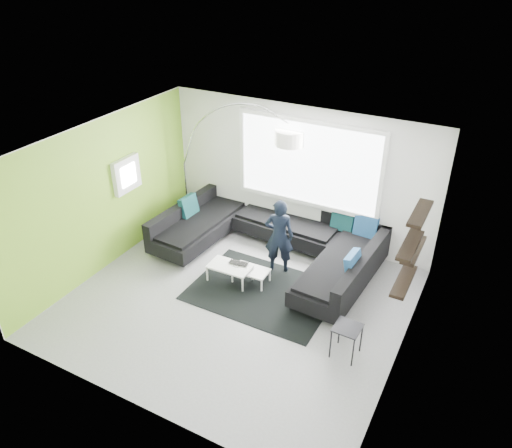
{
  "coord_description": "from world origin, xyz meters",
  "views": [
    {
      "loc": [
        3.47,
        -5.8,
        5.46
      ],
      "look_at": [
        -0.1,
        0.9,
        1.08
      ],
      "focal_mm": 35.0,
      "sensor_mm": 36.0,
      "label": 1
    }
  ],
  "objects_px": {
    "arc_lamp": "(184,163)",
    "side_table": "(346,341)",
    "person": "(279,236)",
    "laptop": "(238,265)",
    "sectional_sofa": "(268,241)",
    "coffee_table": "(240,274)"
  },
  "relations": [
    {
      "from": "arc_lamp",
      "to": "side_table",
      "type": "bearing_deg",
      "value": -36.23
    },
    {
      "from": "person",
      "to": "laptop",
      "type": "xyz_separation_m",
      "value": [
        -0.51,
        -0.66,
        -0.4
      ]
    },
    {
      "from": "sectional_sofa",
      "to": "side_table",
      "type": "xyz_separation_m",
      "value": [
        2.2,
        -1.77,
        -0.12
      ]
    },
    {
      "from": "sectional_sofa",
      "to": "side_table",
      "type": "bearing_deg",
      "value": -35.18
    },
    {
      "from": "arc_lamp",
      "to": "laptop",
      "type": "height_order",
      "value": "arc_lamp"
    },
    {
      "from": "side_table",
      "to": "laptop",
      "type": "bearing_deg",
      "value": 159.75
    },
    {
      "from": "person",
      "to": "coffee_table",
      "type": "bearing_deg",
      "value": 38.1
    },
    {
      "from": "person",
      "to": "laptop",
      "type": "bearing_deg",
      "value": 33.86
    },
    {
      "from": "sectional_sofa",
      "to": "laptop",
      "type": "bearing_deg",
      "value": -96.17
    },
    {
      "from": "coffee_table",
      "to": "side_table",
      "type": "height_order",
      "value": "side_table"
    },
    {
      "from": "laptop",
      "to": "person",
      "type": "bearing_deg",
      "value": 45.15
    },
    {
      "from": "laptop",
      "to": "sectional_sofa",
      "type": "bearing_deg",
      "value": 73.08
    },
    {
      "from": "sectional_sofa",
      "to": "side_table",
      "type": "height_order",
      "value": "sectional_sofa"
    },
    {
      "from": "coffee_table",
      "to": "person",
      "type": "height_order",
      "value": "person"
    },
    {
      "from": "coffee_table",
      "to": "side_table",
      "type": "xyz_separation_m",
      "value": [
        2.29,
        -0.86,
        0.1
      ]
    },
    {
      "from": "person",
      "to": "laptop",
      "type": "height_order",
      "value": "person"
    },
    {
      "from": "sectional_sofa",
      "to": "arc_lamp",
      "type": "height_order",
      "value": "arc_lamp"
    },
    {
      "from": "coffee_table",
      "to": "side_table",
      "type": "distance_m",
      "value": 2.45
    },
    {
      "from": "coffee_table",
      "to": "laptop",
      "type": "xyz_separation_m",
      "value": [
        -0.06,
        0.01,
        0.18
      ]
    },
    {
      "from": "coffee_table",
      "to": "laptop",
      "type": "relative_size",
      "value": 2.66
    },
    {
      "from": "side_table",
      "to": "laptop",
      "type": "distance_m",
      "value": 2.51
    },
    {
      "from": "person",
      "to": "laptop",
      "type": "distance_m",
      "value": 0.92
    }
  ]
}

